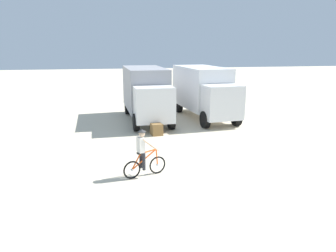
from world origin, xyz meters
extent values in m
plane|color=beige|center=(0.00, 0.00, 0.00)|extent=(120.00, 120.00, 0.00)
cube|color=#9E9EA3|center=(-0.76, 10.67, 2.00)|extent=(2.56, 5.27, 2.70)
cube|color=silver|center=(-0.65, 7.27, 1.50)|extent=(2.24, 1.57, 2.00)
cube|color=black|center=(-0.63, 6.57, 1.85)|extent=(2.03, 0.14, 0.80)
cylinder|color=black|center=(0.36, 7.40, 0.50)|extent=(0.35, 1.01, 1.00)
cylinder|color=black|center=(-1.68, 7.34, 0.50)|extent=(0.35, 1.01, 1.00)
cylinder|color=black|center=(0.21, 12.39, 0.50)|extent=(0.35, 1.01, 1.00)
cylinder|color=black|center=(-1.83, 12.33, 0.50)|extent=(0.35, 1.01, 1.00)
cube|color=white|center=(3.07, 10.70, 2.00)|extent=(2.89, 5.41, 2.70)
cube|color=silver|center=(3.40, 7.32, 1.50)|extent=(2.34, 1.71, 2.00)
cube|color=black|center=(3.47, 6.62, 1.85)|extent=(2.02, 0.28, 0.80)
cylinder|color=black|center=(4.40, 7.52, 0.50)|extent=(0.42, 1.03, 1.00)
cylinder|color=black|center=(2.37, 7.32, 0.50)|extent=(0.42, 1.03, 1.00)
cylinder|color=black|center=(3.92, 12.48, 0.50)|extent=(0.42, 1.03, 1.00)
cylinder|color=black|center=(1.89, 12.28, 0.50)|extent=(0.42, 1.03, 1.00)
torus|color=black|center=(-1.51, 0.72, 0.34)|extent=(0.66, 0.28, 0.68)
cylinder|color=silver|center=(-1.51, 0.72, 0.34)|extent=(0.10, 0.10, 0.08)
torus|color=black|center=(-2.50, 0.38, 0.34)|extent=(0.66, 0.28, 0.68)
cylinder|color=silver|center=(-2.50, 0.38, 0.34)|extent=(0.10, 0.10, 0.08)
cylinder|color=#E05119|center=(-2.03, 0.54, 0.66)|extent=(0.99, 0.38, 0.68)
cylinder|color=#E05119|center=(-1.86, 0.60, 0.94)|extent=(0.64, 0.26, 0.13)
cylinder|color=#E05119|center=(-2.34, 0.44, 0.62)|extent=(0.38, 0.17, 0.59)
cylinder|color=#E05119|center=(-1.53, 0.71, 0.66)|extent=(0.11, 0.08, 0.64)
cylinder|color=silver|center=(-1.55, 0.70, 0.98)|extent=(0.20, 0.50, 0.04)
cube|color=black|center=(-2.17, 0.49, 0.93)|extent=(0.27, 0.19, 0.06)
cube|color=silver|center=(-2.16, 0.50, 1.24)|extent=(0.29, 0.37, 0.56)
sphere|color=beige|center=(-2.10, 0.52, 1.64)|extent=(0.22, 0.22, 0.22)
cone|color=#333333|center=(-2.10, 0.52, 1.77)|extent=(0.32, 0.32, 0.10)
cylinder|color=#26262B|center=(-2.14, 0.64, 0.63)|extent=(0.12, 0.12, 0.66)
cylinder|color=#26262B|center=(-2.06, 0.40, 0.63)|extent=(0.12, 0.12, 0.66)
cylinder|color=beige|center=(-1.89, 0.78, 1.23)|extent=(0.60, 0.29, 0.53)
cylinder|color=beige|center=(-1.78, 0.44, 1.23)|extent=(0.62, 0.21, 0.53)
cube|color=olive|center=(-0.68, 6.28, 0.31)|extent=(0.66, 0.70, 0.63)
camera|label=1|loc=(-3.34, -11.08, 4.75)|focal=35.67mm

